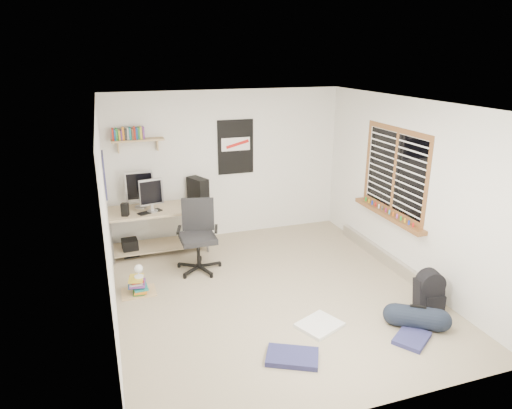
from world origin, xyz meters
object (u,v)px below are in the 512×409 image
object	(u,v)px
backpack	(429,296)
book_stack	(138,283)
office_chair	(198,239)
duffel_bag	(417,317)
desk	(158,230)

from	to	relation	value
backpack	book_stack	bearing A→B (deg)	166.04
office_chair	duffel_bag	distance (m)	3.13
duffel_bag	book_stack	size ratio (longest dim) A/B	1.14
duffel_bag	book_stack	distance (m)	3.55
office_chair	book_stack	distance (m)	1.06
backpack	duffel_bag	size ratio (longest dim) A/B	0.84
office_chair	backpack	xyz separation A→B (m)	(2.48, -2.01, -0.29)
office_chair	duffel_bag	size ratio (longest dim) A/B	2.03
office_chair	duffel_bag	xyz separation A→B (m)	(2.11, -2.28, -0.35)
office_chair	backpack	size ratio (longest dim) A/B	2.41
desk	office_chair	bearing A→B (deg)	-77.90
office_chair	book_stack	world-z (taller)	office_chair
office_chair	backpack	distance (m)	3.20
office_chair	book_stack	bearing A→B (deg)	-140.63
duffel_bag	desk	bearing A→B (deg)	163.50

